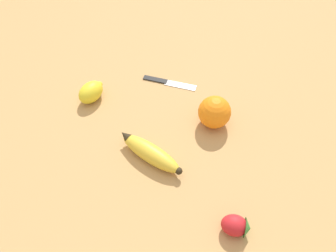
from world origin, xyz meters
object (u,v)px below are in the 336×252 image
lemon (91,92)px  orange (214,112)px  paring_knife (167,82)px  strawberry (237,226)px  banana (150,153)px

lemon → orange: bearing=70.9°
orange → paring_knife: orange is taller
orange → lemon: size_ratio=0.88×
strawberry → lemon: lemon is taller
banana → strawberry: size_ratio=2.29×
strawberry → lemon: 0.51m
lemon → paring_knife: bearing=103.9°
strawberry → lemon: (-0.40, -0.32, 0.00)m
strawberry → paring_knife: strawberry is taller
orange → lemon: (-0.11, -0.32, -0.01)m
banana → strawberry: bearing=172.1°
banana → paring_knife: size_ratio=0.98×
orange → paring_knife: (-0.16, -0.11, -0.04)m
banana → strawberry: (0.19, 0.16, 0.00)m
strawberry → lemon: size_ratio=0.72×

